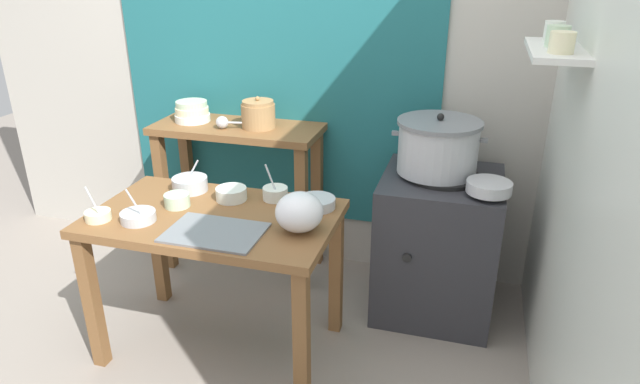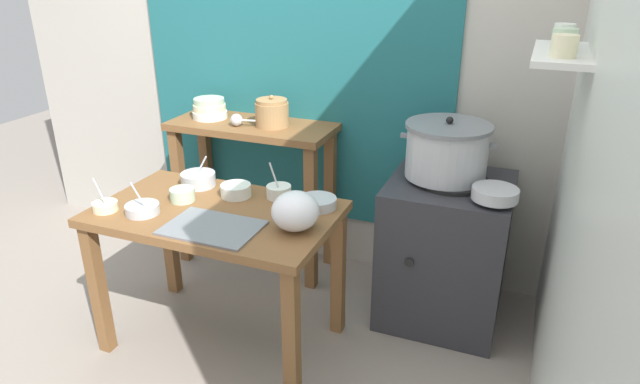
% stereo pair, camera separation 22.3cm
% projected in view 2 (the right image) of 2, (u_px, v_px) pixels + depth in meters
% --- Properties ---
extents(ground_plane, '(9.00, 9.00, 0.00)m').
position_uv_depth(ground_plane, '(237.00, 351.00, 2.71)').
color(ground_plane, gray).
extents(wall_back, '(4.40, 0.12, 2.60)m').
position_uv_depth(wall_back, '(333.00, 49.00, 3.11)').
color(wall_back, '#B2ADA3').
rests_on(wall_back, ground).
extents(wall_right, '(0.30, 3.20, 2.60)m').
position_uv_depth(wall_right, '(601.00, 110.00, 1.90)').
color(wall_right, silver).
rests_on(wall_right, ground).
extents(prep_table, '(1.10, 0.66, 0.72)m').
position_uv_depth(prep_table, '(217.00, 231.00, 2.57)').
color(prep_table, brown).
rests_on(prep_table, ground).
extents(back_shelf_table, '(0.96, 0.40, 0.90)m').
position_uv_depth(back_shelf_table, '(253.00, 160.00, 3.26)').
color(back_shelf_table, brown).
rests_on(back_shelf_table, ground).
extents(stove_block, '(0.60, 0.61, 0.78)m').
position_uv_depth(stove_block, '(445.00, 250.00, 2.87)').
color(stove_block, '#2D2D33').
rests_on(stove_block, ground).
extents(steamer_pot, '(0.46, 0.42, 0.30)m').
position_uv_depth(steamer_pot, '(447.00, 150.00, 2.69)').
color(steamer_pot, '#B7BABF').
rests_on(steamer_pot, stove_block).
extents(clay_pot, '(0.19, 0.19, 0.18)m').
position_uv_depth(clay_pot, '(272.00, 113.00, 3.10)').
color(clay_pot, '#A37A4C').
rests_on(clay_pot, back_shelf_table).
extents(bowl_stack_enamel, '(0.20, 0.20, 0.12)m').
position_uv_depth(bowl_stack_enamel, '(210.00, 109.00, 3.26)').
color(bowl_stack_enamel, silver).
rests_on(bowl_stack_enamel, back_shelf_table).
extents(ladle, '(0.26, 0.08, 0.07)m').
position_uv_depth(ladle, '(238.00, 120.00, 3.11)').
color(ladle, '#B7BABF').
rests_on(ladle, back_shelf_table).
extents(serving_tray, '(0.40, 0.28, 0.01)m').
position_uv_depth(serving_tray, '(212.00, 228.00, 2.35)').
color(serving_tray, slate).
rests_on(serving_tray, prep_table).
extents(plastic_bag, '(0.20, 0.21, 0.17)m').
position_uv_depth(plastic_bag, '(295.00, 211.00, 2.31)').
color(plastic_bag, white).
rests_on(plastic_bag, prep_table).
extents(wide_pan, '(0.21, 0.21, 0.05)m').
position_uv_depth(wide_pan, '(495.00, 194.00, 2.47)').
color(wide_pan, '#B7BABF').
rests_on(wide_pan, stove_block).
extents(prep_bowl_0, '(0.12, 0.12, 0.06)m').
position_uv_depth(prep_bowl_0, '(182.00, 194.00, 2.60)').
color(prep_bowl_0, '#B7D1AD').
rests_on(prep_bowl_0, prep_table).
extents(prep_bowl_1, '(0.12, 0.12, 0.17)m').
position_uv_depth(prep_bowl_1, '(279.00, 191.00, 2.64)').
color(prep_bowl_1, silver).
rests_on(prep_bowl_1, prep_table).
extents(prep_bowl_2, '(0.15, 0.15, 0.16)m').
position_uv_depth(prep_bowl_2, '(142.00, 208.00, 2.48)').
color(prep_bowl_2, '#B7BABF').
rests_on(prep_bowl_2, prep_table).
extents(prep_bowl_3, '(0.15, 0.15, 0.06)m').
position_uv_depth(prep_bowl_3, '(236.00, 190.00, 2.65)').
color(prep_bowl_3, silver).
rests_on(prep_bowl_3, prep_table).
extents(prep_bowl_4, '(0.17, 0.17, 0.05)m').
position_uv_depth(prep_bowl_4, '(318.00, 202.00, 2.54)').
color(prep_bowl_4, '#B7BABF').
rests_on(prep_bowl_4, prep_table).
extents(prep_bowl_5, '(0.17, 0.17, 0.15)m').
position_uv_depth(prep_bowl_5, '(198.00, 179.00, 2.77)').
color(prep_bowl_5, '#B7BABF').
rests_on(prep_bowl_5, prep_table).
extents(prep_bowl_6, '(0.11, 0.11, 0.16)m').
position_uv_depth(prep_bowl_6, '(105.00, 206.00, 2.50)').
color(prep_bowl_6, beige).
rests_on(prep_bowl_6, prep_table).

